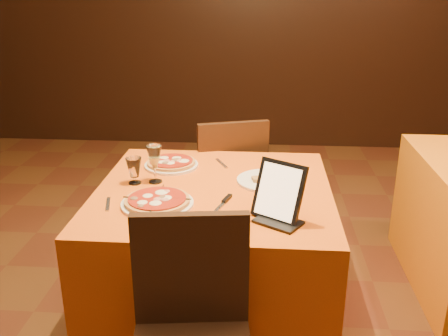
# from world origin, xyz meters

# --- Properties ---
(wall_back) EXTENTS (6.00, 0.01, 2.80)m
(wall_back) POSITION_xyz_m (0.00, 3.50, 1.40)
(wall_back) COLOR black
(wall_back) RESTS_ON floor
(main_table) EXTENTS (1.10, 1.10, 0.75)m
(main_table) POSITION_xyz_m (-0.15, 0.44, 0.38)
(main_table) COLOR #DA580D
(main_table) RESTS_ON floor
(chair_main_far) EXTENTS (0.45, 0.45, 0.91)m
(chair_main_far) POSITION_xyz_m (-0.15, 1.22, 0.46)
(chair_main_far) COLOR black
(chair_main_far) RESTS_ON floor
(pizza_near) EXTENTS (0.32, 0.32, 0.03)m
(pizza_near) POSITION_xyz_m (-0.37, 0.23, 0.77)
(pizza_near) COLOR white
(pizza_near) RESTS_ON main_table
(pizza_far) EXTENTS (0.28, 0.28, 0.03)m
(pizza_far) POSITION_xyz_m (-0.40, 0.72, 0.77)
(pizza_far) COLOR white
(pizza_far) RESTS_ON main_table
(cutlet_dish) EXTENTS (0.30, 0.30, 0.03)m
(cutlet_dish) POSITION_xyz_m (0.10, 0.54, 0.76)
(cutlet_dish) COLOR white
(cutlet_dish) RESTS_ON main_table
(wine_glass) EXTENTS (0.08, 0.08, 0.19)m
(wine_glass) POSITION_xyz_m (-0.44, 0.50, 0.84)
(wine_glass) COLOR #F3FC8F
(wine_glass) RESTS_ON main_table
(water_glass) EXTENTS (0.08, 0.08, 0.13)m
(water_glass) POSITION_xyz_m (-0.53, 0.47, 0.81)
(water_glass) COLOR white
(water_glass) RESTS_ON main_table
(tablet) EXTENTS (0.23, 0.20, 0.24)m
(tablet) POSITION_xyz_m (0.15, 0.15, 0.87)
(tablet) COLOR black
(tablet) RESTS_ON main_table
(knife) EXTENTS (0.08, 0.20, 0.01)m
(knife) POSITION_xyz_m (-0.10, 0.23, 0.75)
(knife) COLOR #A5A3AA
(knife) RESTS_ON main_table
(fork_near) EXTENTS (0.05, 0.14, 0.01)m
(fork_near) POSITION_xyz_m (-0.59, 0.22, 0.75)
(fork_near) COLOR silver
(fork_near) RESTS_ON main_table
(fork_far) EXTENTS (0.08, 0.14, 0.01)m
(fork_far) POSITION_xyz_m (-0.14, 0.78, 0.75)
(fork_far) COLOR silver
(fork_far) RESTS_ON main_table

